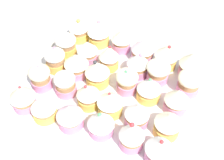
# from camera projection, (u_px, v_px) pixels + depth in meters

# --- Properties ---
(ground_plane) EXTENTS (1.80, 1.80, 0.03)m
(ground_plane) POSITION_uv_depth(u_px,v_px,m) (112.00, 94.00, 0.79)
(ground_plane) COLOR #B2A899
(baking_tray) EXTENTS (0.46, 0.39, 0.01)m
(baking_tray) POSITION_uv_depth(u_px,v_px,m) (112.00, 89.00, 0.77)
(baking_tray) COLOR silver
(baking_tray) RESTS_ON ground_plane
(cupcake_0) EXTENTS (0.06, 0.06, 0.08)m
(cupcake_0) POSITION_uv_depth(u_px,v_px,m) (22.00, 97.00, 0.70)
(cupcake_0) COLOR pink
(cupcake_0) RESTS_ON baking_tray
(cupcake_1) EXTENTS (0.06, 0.06, 0.07)m
(cupcake_1) POSITION_uv_depth(u_px,v_px,m) (43.00, 107.00, 0.68)
(cupcake_1) COLOR #EFC651
(cupcake_1) RESTS_ON baking_tray
(cupcake_2) EXTENTS (0.06, 0.06, 0.07)m
(cupcake_2) POSITION_uv_depth(u_px,v_px,m) (70.00, 116.00, 0.66)
(cupcake_2) COLOR pink
(cupcake_2) RESTS_ON baking_tray
(cupcake_3) EXTENTS (0.06, 0.06, 0.07)m
(cupcake_3) POSITION_uv_depth(u_px,v_px,m) (101.00, 124.00, 0.65)
(cupcake_3) COLOR pink
(cupcake_3) RESTS_ON baking_tray
(cupcake_4) EXTENTS (0.06, 0.06, 0.08)m
(cupcake_4) POSITION_uv_depth(u_px,v_px,m) (132.00, 135.00, 0.63)
(cupcake_4) COLOR pink
(cupcake_4) RESTS_ON baking_tray
(cupcake_5) EXTENTS (0.06, 0.06, 0.08)m
(cupcake_5) POSITION_uv_depth(u_px,v_px,m) (159.00, 149.00, 0.60)
(cupcake_5) COLOR pink
(cupcake_5) RESTS_ON baking_tray
(cupcake_6) EXTENTS (0.06, 0.06, 0.07)m
(cupcake_6) POSITION_uv_depth(u_px,v_px,m) (40.00, 77.00, 0.74)
(cupcake_6) COLOR pink
(cupcake_6) RESTS_ON baking_tray
(cupcake_7) EXTENTS (0.05, 0.05, 0.07)m
(cupcake_7) POSITION_uv_depth(u_px,v_px,m) (65.00, 83.00, 0.73)
(cupcake_7) COLOR pink
(cupcake_7) RESTS_ON baking_tray
(cupcake_8) EXTENTS (0.06, 0.06, 0.07)m
(cupcake_8) POSITION_uv_depth(u_px,v_px,m) (88.00, 95.00, 0.71)
(cupcake_8) COLOR #EFC651
(cupcake_8) RESTS_ON baking_tray
(cupcake_9) EXTENTS (0.06, 0.06, 0.07)m
(cupcake_9) POSITION_uv_depth(u_px,v_px,m) (110.00, 103.00, 0.69)
(cupcake_9) COLOR #EFC651
(cupcake_9) RESTS_ON baking_tray
(cupcake_10) EXTENTS (0.06, 0.06, 0.07)m
(cupcake_10) POSITION_uv_depth(u_px,v_px,m) (137.00, 115.00, 0.67)
(cupcake_10) COLOR pink
(cupcake_10) RESTS_ON baking_tray
(cupcake_11) EXTENTS (0.06, 0.06, 0.07)m
(cupcake_11) POSITION_uv_depth(u_px,v_px,m) (168.00, 124.00, 0.65)
(cupcake_11) COLOR #EFC651
(cupcake_11) RESTS_ON baking_tray
(cupcake_12) EXTENTS (0.06, 0.06, 0.07)m
(cupcake_12) POSITION_uv_depth(u_px,v_px,m) (56.00, 59.00, 0.79)
(cupcake_12) COLOR #EFC651
(cupcake_12) RESTS_ON baking_tray
(cupcake_13) EXTENTS (0.07, 0.07, 0.07)m
(cupcake_13) POSITION_uv_depth(u_px,v_px,m) (76.00, 64.00, 0.77)
(cupcake_13) COLOR pink
(cupcake_13) RESTS_ON baking_tray
(cupcake_14) EXTENTS (0.06, 0.06, 0.08)m
(cupcake_14) POSITION_uv_depth(u_px,v_px,m) (98.00, 71.00, 0.75)
(cupcake_14) COLOR #EFC651
(cupcake_14) RESTS_ON baking_tray
(cupcake_15) EXTENTS (0.06, 0.06, 0.07)m
(cupcake_15) POSITION_uv_depth(u_px,v_px,m) (127.00, 81.00, 0.74)
(cupcake_15) COLOR pink
(cupcake_15) RESTS_ON baking_tray
(cupcake_16) EXTENTS (0.06, 0.06, 0.07)m
(cupcake_16) POSITION_uv_depth(u_px,v_px,m) (149.00, 89.00, 0.72)
(cupcake_16) COLOR #EFC651
(cupcake_16) RESTS_ON baking_tray
(cupcake_17) EXTENTS (0.06, 0.06, 0.07)m
(cupcake_17) POSITION_uv_depth(u_px,v_px,m) (177.00, 100.00, 0.69)
(cupcake_17) COLOR pink
(cupcake_17) RESTS_ON baking_tray
(cupcake_18) EXTENTS (0.06, 0.06, 0.07)m
(cupcake_18) POSITION_uv_depth(u_px,v_px,m) (66.00, 44.00, 0.83)
(cupcake_18) COLOR #EFC651
(cupcake_18) RESTS_ON baking_tray
(cupcake_19) EXTENTS (0.06, 0.06, 0.07)m
(cupcake_19) POSITION_uv_depth(u_px,v_px,m) (88.00, 51.00, 0.81)
(cupcake_19) COLOR pink
(cupcake_19) RESTS_ON baking_tray
(cupcake_20) EXTENTS (0.06, 0.06, 0.08)m
(cupcake_20) POSITION_uv_depth(u_px,v_px,m) (109.00, 57.00, 0.79)
(cupcake_20) COLOR #EFC651
(cupcake_20) RESTS_ON baking_tray
(cupcake_21) EXTENTS (0.06, 0.06, 0.08)m
(cupcake_21) POSITION_uv_depth(u_px,v_px,m) (138.00, 64.00, 0.77)
(cupcake_21) COLOR pink
(cupcake_21) RESTS_ON baking_tray
(cupcake_22) EXTENTS (0.06, 0.06, 0.07)m
(cupcake_22) POSITION_uv_depth(u_px,v_px,m) (158.00, 72.00, 0.76)
(cupcake_22) COLOR pink
(cupcake_22) RESTS_ON baking_tray
(cupcake_23) EXTENTS (0.06, 0.06, 0.07)m
(cupcake_23) POSITION_uv_depth(u_px,v_px,m) (189.00, 82.00, 0.74)
(cupcake_23) COLOR pink
(cupcake_23) RESTS_ON baking_tray
(cupcake_24) EXTENTS (0.06, 0.06, 0.08)m
(cupcake_24) POSITION_uv_depth(u_px,v_px,m) (79.00, 29.00, 0.87)
(cupcake_24) COLOR #EFC651
(cupcake_24) RESTS_ON baking_tray
(cupcake_25) EXTENTS (0.07, 0.07, 0.08)m
(cupcake_25) POSITION_uv_depth(u_px,v_px,m) (99.00, 33.00, 0.86)
(cupcake_25) COLOR #EFC651
(cupcake_25) RESTS_ON baking_tray
(cupcake_26) EXTENTS (0.06, 0.06, 0.07)m
(cupcake_26) POSITION_uv_depth(u_px,v_px,m) (122.00, 40.00, 0.84)
(cupcake_26) COLOR pink
(cupcake_26) RESTS_ON baking_tray
(cupcake_27) EXTENTS (0.06, 0.06, 0.07)m
(cupcake_27) POSITION_uv_depth(u_px,v_px,m) (143.00, 50.00, 0.81)
(cupcake_27) COLOR pink
(cupcake_27) RESTS_ON baking_tray
(cupcake_28) EXTENTS (0.06, 0.06, 0.08)m
(cupcake_28) POSITION_uv_depth(u_px,v_px,m) (166.00, 56.00, 0.79)
(cupcake_28) COLOR #EFC651
(cupcake_28) RESTS_ON baking_tray
(cupcake_29) EXTENTS (0.06, 0.06, 0.08)m
(cupcake_29) POSITION_uv_depth(u_px,v_px,m) (191.00, 63.00, 0.77)
(cupcake_29) COLOR pink
(cupcake_29) RESTS_ON baking_tray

